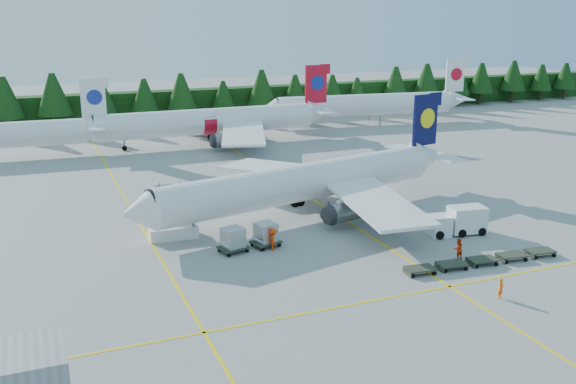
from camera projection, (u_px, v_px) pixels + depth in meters
name	position (u px, v px, depth m)	size (l,w,h in m)	color
ground	(347.00, 270.00, 53.89)	(320.00, 320.00, 0.00)	gray
taxi_stripe_a	(139.00, 221.00, 66.59)	(0.25, 120.00, 0.01)	yellow
taxi_stripe_b	(314.00, 200.00, 73.89)	(0.25, 120.00, 0.01)	yellow
taxi_stripe_cross	(384.00, 299.00, 48.54)	(80.00, 0.25, 0.01)	yellow
treeline_hedge	(156.00, 106.00, 126.11)	(220.00, 4.00, 6.00)	black
airliner_navy	(296.00, 184.00, 67.37)	(39.28, 31.97, 11.58)	white
airliner_red	(203.00, 122.00, 104.01)	(42.03, 34.63, 12.23)	white
airliner_far_right	(359.00, 105.00, 122.97)	(41.22, 8.36, 12.00)	white
airstairs	(172.00, 228.00, 61.84)	(4.68, 6.35, 4.11)	white
service_truck	(457.00, 221.00, 62.36)	(5.85, 2.83, 2.71)	white
dolly_train	(482.00, 259.00, 55.07)	(14.80, 2.39, 0.14)	#313829
uld_pair	(250.00, 236.00, 58.32)	(6.10, 2.70, 1.92)	#313829
crew_a	(501.00, 288.00, 48.46)	(0.58, 0.38, 1.59)	#FF5705
crew_b	(458.00, 249.00, 56.14)	(0.92, 0.71, 1.89)	red
crew_c	(274.00, 240.00, 58.27)	(0.83, 0.56, 2.00)	#F83605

